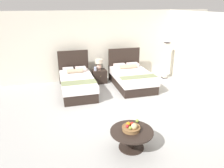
# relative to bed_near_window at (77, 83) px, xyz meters

# --- Properties ---
(ground_plane) EXTENTS (10.04, 9.80, 0.02)m
(ground_plane) POSITION_rel_bed_near_window_xyz_m (1.02, -1.72, -0.33)
(ground_plane) COLOR #B1B0AD
(wall_back) EXTENTS (10.04, 0.12, 2.71)m
(wall_back) POSITION_rel_bed_near_window_xyz_m (1.02, 1.37, 1.04)
(wall_back) COLOR silver
(wall_back) RESTS_ON ground
(wall_side_right) EXTENTS (0.12, 5.40, 2.71)m
(wall_side_right) POSITION_rel_bed_near_window_xyz_m (4.24, -1.32, 1.04)
(wall_side_right) COLOR silver
(wall_side_right) RESTS_ON ground
(bed_near_window) EXTENTS (1.17, 2.20, 1.28)m
(bed_near_window) POSITION_rel_bed_near_window_xyz_m (0.00, 0.00, 0.00)
(bed_near_window) COLOR black
(bed_near_window) RESTS_ON ground
(bed_near_corner) EXTENTS (1.32, 2.06, 1.27)m
(bed_near_corner) POSITION_rel_bed_near_window_xyz_m (2.04, -0.01, 0.01)
(bed_near_corner) COLOR black
(bed_near_corner) RESTS_ON ground
(nightstand) EXTENTS (0.53, 0.47, 0.52)m
(nightstand) POSITION_rel_bed_near_window_xyz_m (0.97, 0.72, -0.06)
(nightstand) COLOR black
(nightstand) RESTS_ON ground
(table_lamp) EXTENTS (0.28, 0.28, 0.43)m
(table_lamp) POSITION_rel_bed_near_window_xyz_m (0.97, 0.74, 0.46)
(table_lamp) COLOR tan
(table_lamp) RESTS_ON nightstand
(vase) EXTENTS (0.11, 0.11, 0.15)m
(vase) POSITION_rel_bed_near_window_xyz_m (0.81, 0.68, 0.27)
(vase) COLOR #ACB5CF
(vase) RESTS_ON nightstand
(coffee_table) EXTENTS (0.92, 0.92, 0.43)m
(coffee_table) POSITION_rel_bed_near_window_xyz_m (0.69, -3.54, -0.01)
(coffee_table) COLOR black
(coffee_table) RESTS_ON ground
(fruit_bowl) EXTENTS (0.39, 0.39, 0.20)m
(fruit_bowl) POSITION_rel_bed_near_window_xyz_m (0.68, -3.52, 0.18)
(fruit_bowl) COLOR olive
(fruit_bowl) RESTS_ON coffee_table
(loose_apple) EXTENTS (0.07, 0.07, 0.07)m
(loose_apple) POSITION_rel_bed_near_window_xyz_m (0.93, -3.25, 0.15)
(loose_apple) COLOR #92B13B
(loose_apple) RESTS_ON coffee_table
(floor_lamp_corner) EXTENTS (0.20, 0.20, 1.49)m
(floor_lamp_corner) POSITION_rel_bed_near_window_xyz_m (3.72, 0.52, 0.43)
(floor_lamp_corner) COLOR black
(floor_lamp_corner) RESTS_ON ground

